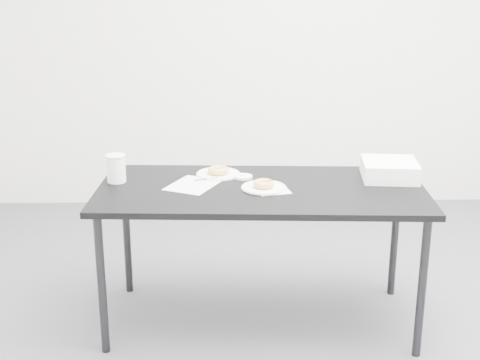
{
  "coord_description": "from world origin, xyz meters",
  "views": [
    {
      "loc": [
        -0.21,
        -2.89,
        1.74
      ],
      "look_at": [
        -0.14,
        0.02,
        0.81
      ],
      "focal_mm": 50.0,
      "sensor_mm": 36.0,
      "label": 1
    }
  ],
  "objects_px": {
    "plate_near": "(264,188)",
    "coffee_cup": "(116,168)",
    "donut_far": "(218,170)",
    "donut_near": "(264,184)",
    "bakery_box": "(389,170)",
    "scorecard": "(193,185)",
    "pen": "(206,179)",
    "plate_far": "(218,174)",
    "table": "(261,198)"
  },
  "relations": [
    {
      "from": "plate_near",
      "to": "coffee_cup",
      "type": "height_order",
      "value": "coffee_cup"
    },
    {
      "from": "plate_near",
      "to": "donut_far",
      "type": "bearing_deg",
      "value": 133.25
    },
    {
      "from": "donut_near",
      "to": "coffee_cup",
      "type": "xyz_separation_m",
      "value": [
        -0.72,
        0.13,
        0.04
      ]
    },
    {
      "from": "donut_far",
      "to": "bakery_box",
      "type": "height_order",
      "value": "bakery_box"
    },
    {
      "from": "donut_near",
      "to": "donut_far",
      "type": "relative_size",
      "value": 0.96
    },
    {
      "from": "plate_near",
      "to": "bakery_box",
      "type": "distance_m",
      "value": 0.66
    },
    {
      "from": "scorecard",
      "to": "pen",
      "type": "distance_m",
      "value": 0.1
    },
    {
      "from": "donut_far",
      "to": "coffee_cup",
      "type": "bearing_deg",
      "value": -167.9
    },
    {
      "from": "scorecard",
      "to": "plate_near",
      "type": "distance_m",
      "value": 0.35
    },
    {
      "from": "plate_near",
      "to": "donut_near",
      "type": "xyz_separation_m",
      "value": [
        -0.0,
        0.0,
        0.02
      ]
    },
    {
      "from": "donut_far",
      "to": "plate_far",
      "type": "bearing_deg",
      "value": 180.0
    },
    {
      "from": "table",
      "to": "donut_far",
      "type": "xyz_separation_m",
      "value": [
        -0.21,
        0.21,
        0.08
      ]
    },
    {
      "from": "table",
      "to": "coffee_cup",
      "type": "xyz_separation_m",
      "value": [
        -0.71,
        0.11,
        0.12
      ]
    },
    {
      "from": "table",
      "to": "donut_near",
      "type": "height_order",
      "value": "donut_near"
    },
    {
      "from": "plate_near",
      "to": "donut_far",
      "type": "height_order",
      "value": "donut_far"
    },
    {
      "from": "pen",
      "to": "plate_near",
      "type": "distance_m",
      "value": 0.31
    },
    {
      "from": "scorecard",
      "to": "bakery_box",
      "type": "height_order",
      "value": "bakery_box"
    },
    {
      "from": "plate_near",
      "to": "donut_far",
      "type": "xyz_separation_m",
      "value": [
        -0.22,
        0.23,
        0.02
      ]
    },
    {
      "from": "donut_far",
      "to": "coffee_cup",
      "type": "distance_m",
      "value": 0.52
    },
    {
      "from": "plate_near",
      "to": "plate_far",
      "type": "height_order",
      "value": "plate_near"
    },
    {
      "from": "bakery_box",
      "to": "donut_near",
      "type": "bearing_deg",
      "value": -160.75
    },
    {
      "from": "scorecard",
      "to": "coffee_cup",
      "type": "distance_m",
      "value": 0.39
    },
    {
      "from": "scorecard",
      "to": "donut_far",
      "type": "distance_m",
      "value": 0.21
    },
    {
      "from": "coffee_cup",
      "to": "bakery_box",
      "type": "distance_m",
      "value": 1.36
    },
    {
      "from": "table",
      "to": "plate_far",
      "type": "xyz_separation_m",
      "value": [
        -0.21,
        0.21,
        0.06
      ]
    },
    {
      "from": "pen",
      "to": "plate_near",
      "type": "xyz_separation_m",
      "value": [
        0.28,
        -0.14,
        -0.0
      ]
    },
    {
      "from": "donut_far",
      "to": "bakery_box",
      "type": "bearing_deg",
      "value": -5.31
    },
    {
      "from": "pen",
      "to": "coffee_cup",
      "type": "distance_m",
      "value": 0.45
    },
    {
      "from": "table",
      "to": "coffee_cup",
      "type": "height_order",
      "value": "coffee_cup"
    },
    {
      "from": "coffee_cup",
      "to": "bakery_box",
      "type": "height_order",
      "value": "coffee_cup"
    },
    {
      "from": "table",
      "to": "pen",
      "type": "bearing_deg",
      "value": 158.52
    },
    {
      "from": "table",
      "to": "donut_near",
      "type": "bearing_deg",
      "value": -60.32
    },
    {
      "from": "pen",
      "to": "donut_far",
      "type": "height_order",
      "value": "donut_far"
    },
    {
      "from": "donut_far",
      "to": "donut_near",
      "type": "bearing_deg",
      "value": -46.75
    },
    {
      "from": "donut_near",
      "to": "table",
      "type": "bearing_deg",
      "value": 117.03
    },
    {
      "from": "plate_far",
      "to": "donut_far",
      "type": "distance_m",
      "value": 0.02
    },
    {
      "from": "coffee_cup",
      "to": "donut_far",
      "type": "bearing_deg",
      "value": 12.1
    },
    {
      "from": "plate_near",
      "to": "plate_far",
      "type": "bearing_deg",
      "value": 133.25
    },
    {
      "from": "scorecard",
      "to": "donut_far",
      "type": "bearing_deg",
      "value": 79.73
    },
    {
      "from": "plate_near",
      "to": "plate_far",
      "type": "xyz_separation_m",
      "value": [
        -0.22,
        0.23,
        -0.0
      ]
    },
    {
      "from": "plate_far",
      "to": "bakery_box",
      "type": "distance_m",
      "value": 0.87
    },
    {
      "from": "coffee_cup",
      "to": "bakery_box",
      "type": "xyz_separation_m",
      "value": [
        1.36,
        0.03,
        -0.02
      ]
    },
    {
      "from": "table",
      "to": "coffee_cup",
      "type": "bearing_deg",
      "value": 174.24
    },
    {
      "from": "table",
      "to": "pen",
      "type": "xyz_separation_m",
      "value": [
        -0.27,
        0.12,
        0.06
      ]
    },
    {
      "from": "scorecard",
      "to": "coffee_cup",
      "type": "xyz_separation_m",
      "value": [
        -0.38,
        0.06,
        0.07
      ]
    },
    {
      "from": "scorecard",
      "to": "bakery_box",
      "type": "distance_m",
      "value": 0.99
    },
    {
      "from": "plate_far",
      "to": "donut_far",
      "type": "bearing_deg",
      "value": 0.0
    },
    {
      "from": "donut_near",
      "to": "donut_far",
      "type": "bearing_deg",
      "value": 133.25
    },
    {
      "from": "pen",
      "to": "scorecard",
      "type": "bearing_deg",
      "value": -146.94
    },
    {
      "from": "plate_far",
      "to": "pen",
      "type": "bearing_deg",
      "value": -122.51
    }
  ]
}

